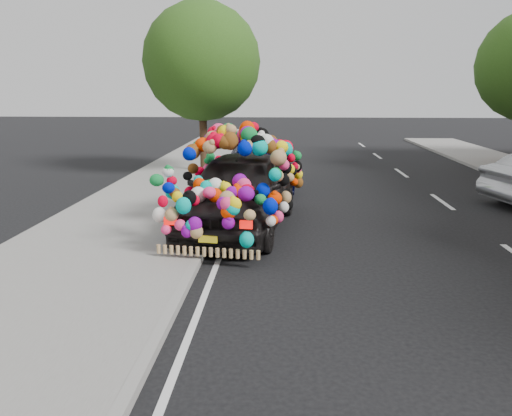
% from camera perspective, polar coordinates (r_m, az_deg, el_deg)
% --- Properties ---
extents(ground, '(100.00, 100.00, 0.00)m').
position_cam_1_polar(ground, '(9.39, 8.14, -5.66)').
color(ground, black).
rests_on(ground, ground).
extents(sidewalk, '(4.00, 60.00, 0.12)m').
position_cam_1_polar(sidewalk, '(9.96, -17.42, -4.68)').
color(sidewalk, gray).
rests_on(sidewalk, ground).
extents(kerb, '(0.15, 60.00, 0.13)m').
position_cam_1_polar(kerb, '(9.45, -6.24, -5.05)').
color(kerb, gray).
rests_on(kerb, ground).
extents(tree_near_sidewalk, '(4.20, 4.20, 6.13)m').
position_cam_1_polar(tree_near_sidewalk, '(18.61, -6.23, 16.27)').
color(tree_near_sidewalk, '#332114').
rests_on(tree_near_sidewalk, ground).
extents(plush_art_car, '(3.07, 5.50, 2.36)m').
position_cam_1_polar(plush_art_car, '(11.04, -1.89, 3.87)').
color(plush_art_car, black).
rests_on(plush_art_car, ground).
extents(navy_sedan, '(2.54, 5.00, 1.39)m').
position_cam_1_polar(navy_sedan, '(16.15, 0.14, 4.98)').
color(navy_sedan, black).
rests_on(navy_sedan, ground).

